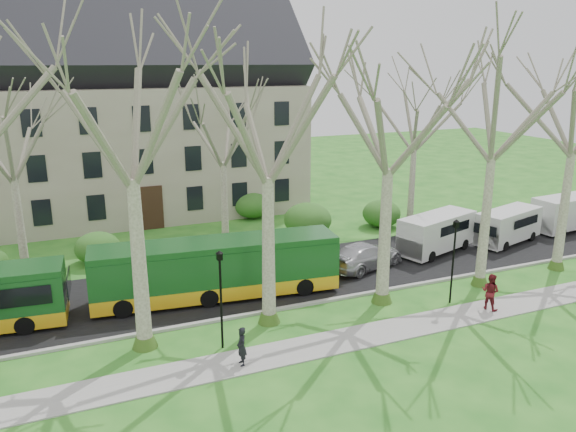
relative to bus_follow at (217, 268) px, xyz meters
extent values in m
plane|color=#22661D|center=(4.73, -4.22, -1.62)|extent=(120.00, 120.00, 0.00)
cube|color=gray|center=(4.73, -6.72, -1.59)|extent=(70.00, 2.00, 0.06)
cube|color=black|center=(4.73, 1.28, -1.59)|extent=(80.00, 8.00, 0.06)
cube|color=#A5A39E|center=(4.73, -2.72, -1.55)|extent=(80.00, 0.25, 0.14)
cube|color=gray|center=(-1.27, 19.78, 3.38)|extent=(26.00, 12.00, 10.00)
cylinder|color=black|center=(-1.27, -5.22, 0.38)|extent=(0.10, 0.10, 4.00)
cube|color=black|center=(-1.27, -5.22, 2.53)|extent=(0.22, 0.22, 0.30)
cylinder|color=black|center=(10.73, -5.22, 0.38)|extent=(0.10, 0.10, 4.00)
cube|color=black|center=(10.73, -5.22, 2.53)|extent=(0.22, 0.22, 0.30)
ellipsoid|color=#164D1E|center=(-5.27, 7.78, -0.62)|extent=(2.60, 2.60, 2.00)
ellipsoid|color=#164D1E|center=(8.73, 7.78, -0.62)|extent=(2.60, 2.60, 2.00)
ellipsoid|color=#164D1E|center=(14.73, 7.78, -0.62)|extent=(2.60, 2.60, 2.00)
ellipsoid|color=#164D1E|center=(6.73, 13.78, -0.62)|extent=(2.60, 2.60, 2.00)
imported|color=#B2B2B7|center=(9.21, 0.69, -0.81)|extent=(5.57, 3.61, 1.50)
imported|color=black|center=(-0.97, -6.96, -0.75)|extent=(0.39, 0.59, 1.61)
imported|color=maroon|center=(11.93, -6.68, -0.64)|extent=(0.98, 1.09, 1.83)
camera|label=1|loc=(-7.08, -26.33, 10.29)|focal=35.00mm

